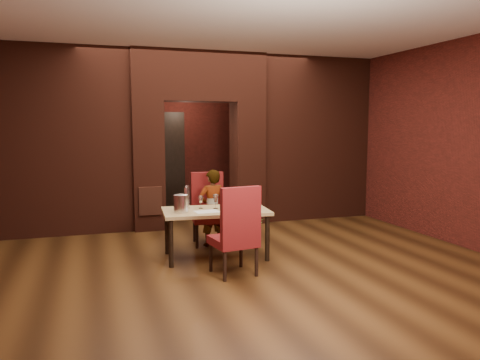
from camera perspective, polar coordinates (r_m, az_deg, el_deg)
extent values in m
plane|color=#432810|center=(7.03, -1.14, -8.76)|extent=(8.00, 8.00, 0.00)
cube|color=silver|center=(6.90, -1.21, 17.78)|extent=(7.00, 8.00, 0.04)
cube|color=maroon|center=(10.67, -7.49, 5.18)|extent=(7.00, 0.04, 3.20)
cube|color=maroon|center=(3.18, 20.37, 1.30)|extent=(7.00, 0.04, 3.20)
cube|color=maroon|center=(8.49, 22.12, 4.36)|extent=(0.04, 8.00, 3.20)
cube|color=maroon|center=(8.57, -11.20, 1.73)|extent=(0.55, 0.55, 2.30)
cube|color=maroon|center=(9.00, 0.90, 2.09)|extent=(0.55, 0.55, 2.30)
cube|color=maroon|center=(8.75, -5.11, 12.43)|extent=(2.45, 0.55, 0.90)
cube|color=maroon|center=(8.49, -20.80, 4.42)|extent=(2.28, 0.35, 3.20)
cube|color=maroon|center=(9.53, 8.99, 4.98)|extent=(2.28, 0.35, 3.20)
cube|color=brown|center=(8.35, -10.86, -2.53)|extent=(0.40, 0.03, 0.50)
cube|color=black|center=(10.57, -9.51, 2.15)|extent=(0.90, 0.08, 2.10)
cube|color=black|center=(10.53, -9.48, 2.13)|extent=(1.02, 0.04, 2.22)
cube|color=tan|center=(6.69, -2.97, -6.52)|extent=(1.54, 0.95, 0.69)
cube|color=maroon|center=(7.37, -3.79, -3.56)|extent=(0.57, 0.57, 1.13)
cube|color=maroon|center=(5.90, -0.84, -6.09)|extent=(0.59, 0.59, 1.14)
imported|color=white|center=(7.29, -3.42, -3.40)|extent=(0.47, 0.34, 1.19)
cube|color=silver|center=(6.46, -4.03, -3.86)|extent=(0.35, 0.26, 0.00)
cylinder|color=silver|center=(6.42, -7.22, -2.87)|extent=(0.20, 0.20, 0.24)
cylinder|color=white|center=(6.70, -6.50, -2.10)|extent=(0.08, 0.08, 0.33)
imported|color=#2E6D20|center=(7.61, 1.56, -6.09)|extent=(0.43, 0.41, 0.38)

